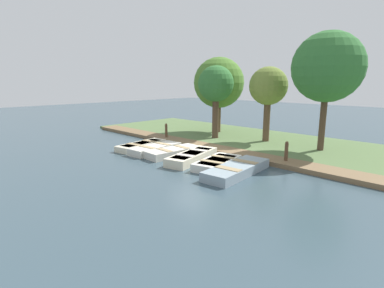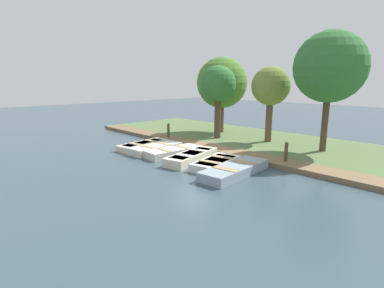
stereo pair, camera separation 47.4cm
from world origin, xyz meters
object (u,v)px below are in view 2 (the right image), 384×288
object	(u,v)px
rowboat_0	(143,145)
rowboat_1	(156,148)
rowboat_4	(216,163)
rowboat_5	(235,170)
mooring_post_near	(168,132)
mooring_post_far	(286,154)
rowboat_2	(173,152)
park_tree_left	(218,85)
rowboat_3	(192,157)
park_tree_center	(271,87)
park_tree_right	(330,67)
park_tree_far_left	(222,83)

from	to	relation	value
rowboat_0	rowboat_1	xyz separation A→B (m)	(0.06, 1.32, 0.02)
rowboat_4	rowboat_5	size ratio (longest dim) A/B	0.77
rowboat_4	mooring_post_near	xyz separation A→B (m)	(-2.48, -6.42, 0.37)
rowboat_4	mooring_post_far	size ratio (longest dim) A/B	2.57
rowboat_2	park_tree_left	world-z (taller)	park_tree_left
rowboat_2	rowboat_5	bearing A→B (deg)	90.12
rowboat_0	rowboat_2	xyz separation A→B (m)	(-0.12, 2.58, 0.03)
rowboat_3	mooring_post_near	world-z (taller)	mooring_post_near
rowboat_2	rowboat_4	bearing A→B (deg)	93.45
mooring_post_far	park_tree_center	distance (m)	5.70
park_tree_center	park_tree_right	world-z (taller)	park_tree_right
mooring_post_far	park_tree_center	size ratio (longest dim) A/B	0.24
rowboat_3	rowboat_5	size ratio (longest dim) A/B	0.94
rowboat_0	mooring_post_near	xyz separation A→B (m)	(-2.58, -0.85, 0.39)
park_tree_far_left	park_tree_right	bearing A→B (deg)	84.85
park_tree_far_left	park_tree_right	size ratio (longest dim) A/B	0.87
rowboat_5	park_tree_far_left	xyz separation A→B (m)	(-6.96, -6.82, 3.46)
mooring_post_near	park_tree_right	world-z (taller)	park_tree_right
rowboat_0	mooring_post_far	world-z (taller)	mooring_post_far
mooring_post_far	park_tree_center	xyz separation A→B (m)	(-3.68, -3.27, 2.87)
rowboat_0	mooring_post_near	size ratio (longest dim) A/B	2.96
rowboat_1	park_tree_far_left	size ratio (longest dim) A/B	0.56
rowboat_1	park_tree_right	distance (m)	9.88
rowboat_1	rowboat_2	bearing A→B (deg)	93.71
rowboat_0	park_tree_center	bearing A→B (deg)	137.39
park_tree_far_left	park_tree_right	xyz separation A→B (m)	(0.70, 7.72, 0.80)
rowboat_4	mooring_post_near	world-z (taller)	mooring_post_near
rowboat_2	park_tree_left	bearing A→B (deg)	-162.17
rowboat_1	mooring_post_near	world-z (taller)	mooring_post_near
rowboat_2	mooring_post_far	size ratio (longest dim) A/B	2.75
rowboat_3	park_tree_far_left	world-z (taller)	park_tree_far_left
rowboat_5	mooring_post_far	size ratio (longest dim) A/B	3.33
park_tree_left	park_tree_right	xyz separation A→B (m)	(-1.25, 6.35, 0.92)
rowboat_1	park_tree_left	world-z (taller)	park_tree_left
rowboat_1	rowboat_2	xyz separation A→B (m)	(-0.18, 1.26, 0.00)
rowboat_0	rowboat_1	world-z (taller)	rowboat_1
rowboat_3	park_tree_left	xyz separation A→B (m)	(-4.83, -2.65, 3.33)
rowboat_1	rowboat_2	distance (m)	1.27
rowboat_5	park_tree_right	distance (m)	7.63
rowboat_1	rowboat_4	xyz separation A→B (m)	(-0.16, 4.25, -0.01)
rowboat_3	park_tree_center	world-z (taller)	park_tree_center
rowboat_2	park_tree_right	bearing A→B (deg)	143.03
mooring_post_near	rowboat_0	bearing A→B (deg)	18.18
mooring_post_far	park_tree_right	xyz separation A→B (m)	(-3.54, 0.15, 3.91)
mooring_post_far	park_tree_left	bearing A→B (deg)	-110.29
park_tree_far_left	rowboat_0	bearing A→B (deg)	-0.07
rowboat_3	park_tree_center	distance (m)	7.01
rowboat_5	park_tree_center	xyz separation A→B (m)	(-6.41, -2.52, 3.23)
mooring_post_far	park_tree_left	world-z (taller)	park_tree_left
park_tree_left	park_tree_center	size ratio (longest dim) A/B	1.02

